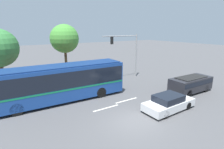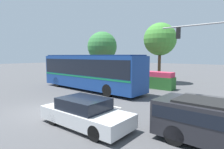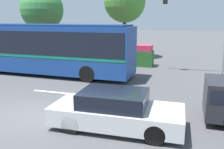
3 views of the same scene
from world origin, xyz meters
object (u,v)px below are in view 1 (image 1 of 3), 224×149
Objects in this scene: sedan_foreground at (169,103)px; traffic_light_pole at (128,49)px; city_bus at (62,81)px; suv_left_lane at (191,83)px; street_tree_centre at (65,39)px.

traffic_light_pole reaches higher than sedan_foreground.
traffic_light_pole reaches higher than city_bus.
traffic_light_pole is (-2.05, 7.92, 2.96)m from suv_left_lane.
city_bus is at bearing 158.62° from suv_left_lane.
traffic_light_pole is (3.25, 9.55, 3.29)m from sedan_foreground.
city_bus is 2.00× the size of traffic_light_pole.
suv_left_lane is 0.83× the size of traffic_light_pole.
street_tree_centre is at bearing 101.66° from sedan_foreground.
traffic_light_pole is 0.82× the size of street_tree_centre.
suv_left_lane is at bearing 104.54° from traffic_light_pole.
street_tree_centre is (3.17, 8.34, 3.24)m from city_bus.
sedan_foreground is 10.61m from traffic_light_pole.
suv_left_lane is (11.82, -4.93, -0.93)m from city_bus.
suv_left_lane is at bearing 159.14° from city_bus.
city_bus is 9.33m from sedan_foreground.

